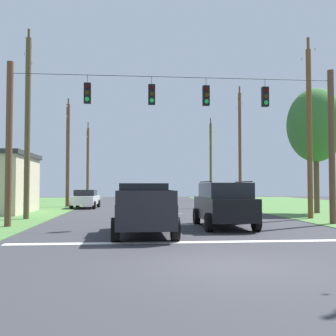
% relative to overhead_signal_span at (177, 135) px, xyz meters
% --- Properties ---
extents(ground_plane, '(120.00, 120.00, 0.00)m').
position_rel_overhead_signal_span_xyz_m(ground_plane, '(0.12, -9.55, -4.22)').
color(ground_plane, '#333338').
extents(stop_bar_stripe, '(12.55, 0.45, 0.01)m').
position_rel_overhead_signal_span_xyz_m(stop_bar_stripe, '(0.12, -5.60, -4.21)').
color(stop_bar_stripe, white).
rests_on(stop_bar_stripe, ground).
extents(lane_dash_0, '(2.50, 0.15, 0.01)m').
position_rel_overhead_signal_span_xyz_m(lane_dash_0, '(0.12, 0.40, -4.21)').
color(lane_dash_0, white).
rests_on(lane_dash_0, ground).
extents(lane_dash_1, '(2.50, 0.15, 0.01)m').
position_rel_overhead_signal_span_xyz_m(lane_dash_1, '(0.12, 8.34, -4.21)').
color(lane_dash_1, white).
rests_on(lane_dash_1, ground).
extents(lane_dash_2, '(2.50, 0.15, 0.01)m').
position_rel_overhead_signal_span_xyz_m(lane_dash_2, '(0.12, 13.32, -4.21)').
color(lane_dash_2, white).
rests_on(lane_dash_2, ground).
extents(overhead_signal_span, '(15.52, 0.31, 7.51)m').
position_rel_overhead_signal_span_xyz_m(overhead_signal_span, '(0.00, 0.00, 0.00)').
color(overhead_signal_span, brown).
rests_on(overhead_signal_span, ground).
extents(pickup_truck, '(2.30, 5.41, 1.95)m').
position_rel_overhead_signal_span_xyz_m(pickup_truck, '(-1.65, -3.32, -3.25)').
color(pickup_truck, black).
rests_on(pickup_truck, ground).
extents(suv_black, '(2.24, 4.81, 2.05)m').
position_rel_overhead_signal_span_xyz_m(suv_black, '(1.99, -1.09, -3.16)').
color(suv_black, black).
rests_on(suv_black, ground).
extents(distant_car_crossing_white, '(2.18, 4.38, 1.52)m').
position_rel_overhead_signal_span_xyz_m(distant_car_crossing_white, '(-5.84, 15.40, -3.43)').
color(distant_car_crossing_white, silver).
rests_on(distant_car_crossing_white, ground).
extents(utility_pole_mid_right, '(0.29, 1.84, 10.34)m').
position_rel_overhead_signal_span_xyz_m(utility_pole_mid_right, '(7.94, 3.23, 0.78)').
color(utility_pole_mid_right, brown).
rests_on(utility_pole_mid_right, ground).
extents(utility_pole_far_right, '(0.28, 1.97, 10.89)m').
position_rel_overhead_signal_span_xyz_m(utility_pole_far_right, '(7.69, 17.10, 1.25)').
color(utility_pole_far_right, brown).
rests_on(utility_pole_far_right, ground).
extents(utility_pole_near_left, '(0.30, 1.77, 10.49)m').
position_rel_overhead_signal_span_xyz_m(utility_pole_near_left, '(8.00, 32.20, 0.97)').
color(utility_pole_near_left, brown).
rests_on(utility_pole_near_left, ground).
extents(utility_pole_far_left, '(0.31, 1.77, 10.65)m').
position_rel_overhead_signal_span_xyz_m(utility_pole_far_left, '(-7.86, 4.21, 1.10)').
color(utility_pole_far_left, brown).
rests_on(utility_pole_far_left, ground).
extents(utility_pole_distant_right, '(0.32, 1.70, 9.54)m').
position_rel_overhead_signal_span_xyz_m(utility_pole_distant_right, '(-7.63, 17.43, 0.51)').
color(utility_pole_distant_right, brown).
rests_on(utility_pole_distant_right, ground).
extents(utility_pole_distant_left, '(0.34, 1.91, 9.80)m').
position_rel_overhead_signal_span_xyz_m(utility_pole_distant_left, '(-7.48, 32.77, 0.53)').
color(utility_pole_distant_left, brown).
rests_on(utility_pole_distant_left, ground).
extents(tree_roadside_right, '(3.83, 3.83, 8.45)m').
position_rel_overhead_signal_span_xyz_m(tree_roadside_right, '(10.32, 7.49, 1.71)').
color(tree_roadside_right, brown).
rests_on(tree_roadside_right, ground).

